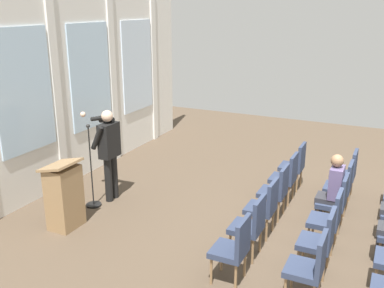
% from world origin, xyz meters
% --- Properties ---
extents(ground_plane, '(14.65, 14.65, 0.00)m').
position_xyz_m(ground_plane, '(0.00, 0.00, 0.00)').
color(ground_plane, brown).
extents(rear_partition, '(9.20, 0.14, 3.95)m').
position_xyz_m(rear_partition, '(0.05, 5.62, 1.99)').
color(rear_partition, silver).
rests_on(rear_partition, ground).
extents(speaker, '(0.50, 0.69, 1.73)m').
position_xyz_m(speaker, '(-0.26, 4.32, 1.01)').
color(speaker, black).
rests_on(speaker, ground).
extents(mic_stand, '(0.28, 0.28, 1.55)m').
position_xyz_m(mic_stand, '(-0.65, 4.45, 0.34)').
color(mic_stand, black).
rests_on(mic_stand, ground).
extents(lectern, '(0.60, 0.48, 1.16)m').
position_xyz_m(lectern, '(-1.49, 4.35, 0.55)').
color(lectern, '#93724C').
rests_on(lectern, ground).
extents(chair_r0_c0, '(0.46, 0.44, 0.94)m').
position_xyz_m(chair_r0_c0, '(-1.74, 1.31, 0.53)').
color(chair_r0_c0, olive).
rests_on(chair_r0_c0, ground).
extents(chair_r0_c1, '(0.46, 0.44, 0.94)m').
position_xyz_m(chair_r0_c1, '(-1.04, 1.31, 0.53)').
color(chair_r0_c1, olive).
rests_on(chair_r0_c1, ground).
extents(chair_r0_c2, '(0.46, 0.44, 0.94)m').
position_xyz_m(chair_r0_c2, '(-0.35, 1.31, 0.53)').
color(chair_r0_c2, olive).
rests_on(chair_r0_c2, ground).
extents(chair_r0_c3, '(0.46, 0.44, 0.94)m').
position_xyz_m(chair_r0_c3, '(0.35, 1.31, 0.53)').
color(chair_r0_c3, olive).
rests_on(chair_r0_c3, ground).
extents(chair_r0_c4, '(0.46, 0.44, 0.94)m').
position_xyz_m(chair_r0_c4, '(1.04, 1.31, 0.53)').
color(chair_r0_c4, olive).
rests_on(chair_r0_c4, ground).
extents(chair_r0_c5, '(0.46, 0.44, 0.94)m').
position_xyz_m(chair_r0_c5, '(1.74, 1.31, 0.53)').
color(chair_r0_c5, olive).
rests_on(chair_r0_c5, ground).
extents(chair_r1_c0, '(0.46, 0.44, 0.94)m').
position_xyz_m(chair_r1_c0, '(-1.74, 0.33, 0.53)').
color(chair_r1_c0, olive).
rests_on(chair_r1_c0, ground).
extents(chair_r1_c1, '(0.46, 0.44, 0.94)m').
position_xyz_m(chair_r1_c1, '(-1.04, 0.33, 0.53)').
color(chair_r1_c1, olive).
rests_on(chair_r1_c1, ground).
extents(chair_r1_c2, '(0.46, 0.44, 0.94)m').
position_xyz_m(chair_r1_c2, '(-0.35, 0.33, 0.53)').
color(chair_r1_c2, olive).
rests_on(chair_r1_c2, ground).
extents(chair_r1_c3, '(0.46, 0.44, 0.94)m').
position_xyz_m(chair_r1_c3, '(0.35, 0.33, 0.53)').
color(chair_r1_c3, olive).
rests_on(chair_r1_c3, ground).
extents(audience_r1_c3, '(0.36, 0.39, 1.29)m').
position_xyz_m(audience_r1_c3, '(0.35, 0.41, 0.72)').
color(audience_r1_c3, '#2D2D33').
rests_on(audience_r1_c3, ground).
extents(chair_r1_c4, '(0.46, 0.44, 0.94)m').
position_xyz_m(chair_r1_c4, '(1.04, 0.33, 0.53)').
color(chair_r1_c4, olive).
rests_on(chair_r1_c4, ground).
extents(chair_r1_c5, '(0.46, 0.44, 0.94)m').
position_xyz_m(chair_r1_c5, '(1.74, 0.33, 0.53)').
color(chair_r1_c5, olive).
rests_on(chair_r1_c5, ground).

